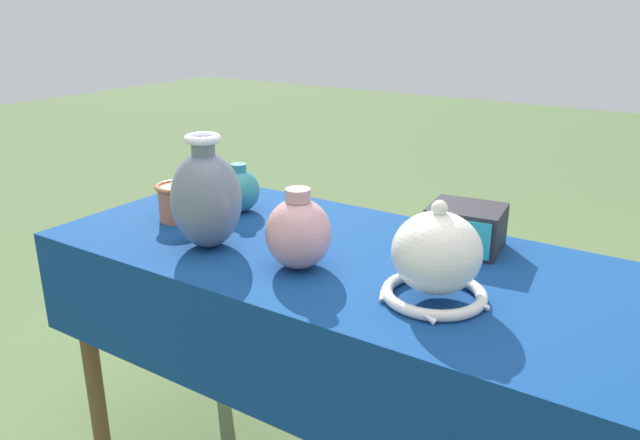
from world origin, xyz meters
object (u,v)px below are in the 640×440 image
at_px(vase_tall_bulbous, 206,198).
at_px(jar_round_rose, 298,233).
at_px(cup_wide_terracotta, 177,201).
at_px(jar_round_teal, 240,190).
at_px(mosaic_tile_box, 465,228).
at_px(vase_dome_bell, 436,259).

relative_size(vase_tall_bulbous, jar_round_rose, 1.51).
bearing_deg(vase_tall_bulbous, cup_wide_terracotta, 154.52).
bearing_deg(jar_round_teal, mosaic_tile_box, 7.22).
bearing_deg(cup_wide_terracotta, vase_dome_bell, -4.63).
xyz_separation_m(mosaic_tile_box, cup_wide_terracotta, (-0.68, -0.22, 0.00)).
distance_m(jar_round_rose, jar_round_teal, 0.40).
relative_size(vase_dome_bell, jar_round_teal, 1.61).
distance_m(cup_wide_terracotta, jar_round_teal, 0.17).
relative_size(mosaic_tile_box, jar_round_teal, 1.35).
bearing_deg(mosaic_tile_box, vase_tall_bulbous, -154.80).
bearing_deg(vase_dome_bell, cup_wide_terracotta, 175.37).
height_order(mosaic_tile_box, cup_wide_terracotta, mosaic_tile_box).
bearing_deg(vase_tall_bulbous, jar_round_rose, 3.67).
relative_size(mosaic_tile_box, jar_round_rose, 1.02).
bearing_deg(cup_wide_terracotta, jar_round_teal, 57.98).
height_order(vase_tall_bulbous, jar_round_rose, vase_tall_bulbous).
distance_m(mosaic_tile_box, jar_round_teal, 0.60).
height_order(vase_tall_bulbous, mosaic_tile_box, vase_tall_bulbous).
bearing_deg(jar_round_rose, vase_dome_bell, 3.10).
bearing_deg(vase_tall_bulbous, vase_dome_bell, 3.36).
xyz_separation_m(vase_tall_bulbous, jar_round_teal, (-0.10, 0.23, -0.06)).
distance_m(vase_tall_bulbous, jar_round_teal, 0.26).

